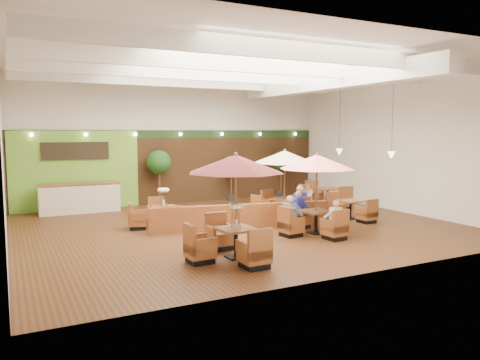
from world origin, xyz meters
TOP-DOWN VIEW (x-y plane):
  - room at (0.25, 1.22)m, footprint 14.04×14.00m
  - service_counter at (-4.40, 5.10)m, footprint 3.00×0.75m
  - booth_divider at (-0.16, -0.54)m, footprint 5.92×1.35m
  - table_0 at (-1.91, -3.52)m, footprint 2.53×2.60m
  - table_1 at (1.59, -2.10)m, footprint 2.41×2.50m
  - table_2 at (2.12, 0.49)m, footprint 2.56×2.56m
  - table_3 at (-2.51, 1.03)m, footprint 1.71×2.45m
  - table_4 at (4.23, -0.65)m, footprint 0.82×2.32m
  - table_5 at (5.02, 2.10)m, footprint 1.83×2.67m
  - topiary_0 at (-1.13, 5.30)m, footprint 1.03×1.03m
  - topiary_1 at (2.28, 5.30)m, footprint 0.89×0.89m
  - topiary_2 at (4.95, 5.30)m, footprint 0.96×0.96m
  - diner_0 at (1.65, -3.03)m, footprint 0.37×0.31m
  - diner_1 at (1.65, -1.18)m, footprint 0.42×0.37m
  - diner_2 at (0.72, -2.10)m, footprint 0.36×0.42m
  - diner_3 at (2.12, -0.43)m, footprint 0.46×0.40m
  - diner_4 at (3.04, 0.49)m, footprint 0.36×0.42m

SIDE VIEW (x-z plane):
  - table_4 at x=4.23m, z-range -0.10..0.76m
  - table_5 at x=5.02m, z-range -0.12..0.85m
  - booth_divider at x=-0.16m, z-range 0.00..0.83m
  - table_3 at x=-2.51m, z-range -0.29..1.17m
  - service_counter at x=-4.40m, z-range -0.01..1.17m
  - diner_0 at x=1.65m, z-range 0.37..1.09m
  - diner_1 at x=1.65m, z-range 0.36..1.13m
  - diner_4 at x=3.04m, z-range 0.36..1.15m
  - diner_2 at x=0.72m, z-range 0.36..1.16m
  - diner_3 at x=2.12m, z-range 0.35..1.21m
  - topiary_1 at x=2.28m, z-range 0.51..2.57m
  - topiary_2 at x=4.95m, z-range 0.55..2.78m
  - table_2 at x=2.12m, z-range 0.47..3.01m
  - topiary_0 at x=-1.13m, z-range 0.59..2.98m
  - table_1 at x=1.59m, z-range 0.56..3.09m
  - table_0 at x=-1.91m, z-range 0.57..3.23m
  - room at x=0.25m, z-range 0.87..6.39m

